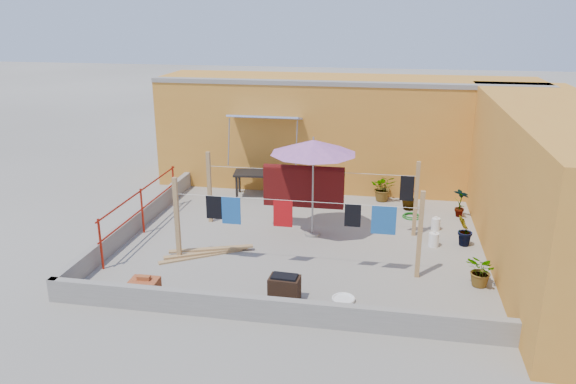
{
  "coord_description": "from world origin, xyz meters",
  "views": [
    {
      "loc": [
        1.79,
        -11.84,
        5.11
      ],
      "look_at": [
        -0.43,
        0.3,
        1.06
      ],
      "focal_mm": 35.0,
      "sensor_mm": 36.0,
      "label": 1
    }
  ],
  "objects_px": {
    "water_jug_b": "(434,240)",
    "plant_back_a": "(383,188)",
    "brazier": "(284,288)",
    "water_jug_a": "(436,224)",
    "white_basin": "(343,299)",
    "brick_stack": "(145,288)",
    "outdoor_table": "(261,174)",
    "green_hose": "(412,216)",
    "patio_umbrella": "(313,147)"
  },
  "relations": [
    {
      "from": "water_jug_b",
      "to": "water_jug_a",
      "type": "bearing_deg",
      "value": 83.92
    },
    {
      "from": "green_hose",
      "to": "plant_back_a",
      "type": "xyz_separation_m",
      "value": [
        -0.76,
        1.19,
        0.34
      ]
    },
    {
      "from": "patio_umbrella",
      "to": "water_jug_a",
      "type": "distance_m",
      "value": 3.62
    },
    {
      "from": "water_jug_b",
      "to": "plant_back_a",
      "type": "relative_size",
      "value": 0.48
    },
    {
      "from": "white_basin",
      "to": "water_jug_a",
      "type": "relative_size",
      "value": 1.28
    },
    {
      "from": "green_hose",
      "to": "brazier",
      "type": "bearing_deg",
      "value": -116.63
    },
    {
      "from": "outdoor_table",
      "to": "water_jug_b",
      "type": "bearing_deg",
      "value": -31.18
    },
    {
      "from": "brick_stack",
      "to": "white_basin",
      "type": "bearing_deg",
      "value": 8.55
    },
    {
      "from": "outdoor_table",
      "to": "brazier",
      "type": "xyz_separation_m",
      "value": [
        1.79,
        -5.83,
        -0.39
      ]
    },
    {
      "from": "outdoor_table",
      "to": "water_jug_a",
      "type": "xyz_separation_m",
      "value": [
        4.75,
        -1.77,
        -0.48
      ]
    },
    {
      "from": "brick_stack",
      "to": "brazier",
      "type": "xyz_separation_m",
      "value": [
        2.55,
        0.39,
        0.05
      ]
    },
    {
      "from": "outdoor_table",
      "to": "white_basin",
      "type": "relative_size",
      "value": 3.66
    },
    {
      "from": "patio_umbrella",
      "to": "brick_stack",
      "type": "bearing_deg",
      "value": -126.34
    },
    {
      "from": "outdoor_table",
      "to": "green_hose",
      "type": "relative_size",
      "value": 3.24
    },
    {
      "from": "outdoor_table",
      "to": "plant_back_a",
      "type": "height_order",
      "value": "plant_back_a"
    },
    {
      "from": "brazier",
      "to": "white_basin",
      "type": "bearing_deg",
      "value": 8.41
    },
    {
      "from": "patio_umbrella",
      "to": "outdoor_table",
      "type": "distance_m",
      "value": 3.57
    },
    {
      "from": "water_jug_a",
      "to": "green_hose",
      "type": "distance_m",
      "value": 0.94
    },
    {
      "from": "patio_umbrella",
      "to": "green_hose",
      "type": "height_order",
      "value": "patio_umbrella"
    },
    {
      "from": "white_basin",
      "to": "water_jug_a",
      "type": "xyz_separation_m",
      "value": [
        1.89,
        3.9,
        0.11
      ]
    },
    {
      "from": "water_jug_a",
      "to": "green_hose",
      "type": "relative_size",
      "value": 0.69
    },
    {
      "from": "outdoor_table",
      "to": "green_hose",
      "type": "xyz_separation_m",
      "value": [
        4.21,
        -1.01,
        -0.6
      ]
    },
    {
      "from": "brick_stack",
      "to": "water_jug_a",
      "type": "distance_m",
      "value": 7.08
    },
    {
      "from": "outdoor_table",
      "to": "green_hose",
      "type": "height_order",
      "value": "outdoor_table"
    },
    {
      "from": "white_basin",
      "to": "water_jug_a",
      "type": "height_order",
      "value": "water_jug_a"
    },
    {
      "from": "water_jug_a",
      "to": "green_hose",
      "type": "bearing_deg",
      "value": 125.54
    },
    {
      "from": "water_jug_b",
      "to": "plant_back_a",
      "type": "distance_m",
      "value": 3.22
    },
    {
      "from": "white_basin",
      "to": "green_hose",
      "type": "height_order",
      "value": "white_basin"
    },
    {
      "from": "brick_stack",
      "to": "water_jug_b",
      "type": "height_order",
      "value": "brick_stack"
    },
    {
      "from": "brick_stack",
      "to": "plant_back_a",
      "type": "bearing_deg",
      "value": 56.64
    },
    {
      "from": "water_jug_a",
      "to": "plant_back_a",
      "type": "height_order",
      "value": "plant_back_a"
    },
    {
      "from": "brick_stack",
      "to": "water_jug_b",
      "type": "distance_m",
      "value": 6.39
    },
    {
      "from": "green_hose",
      "to": "patio_umbrella",
      "type": "bearing_deg",
      "value": -144.99
    },
    {
      "from": "brick_stack",
      "to": "white_basin",
      "type": "xyz_separation_m",
      "value": [
        3.62,
        0.54,
        -0.16
      ]
    },
    {
      "from": "white_basin",
      "to": "plant_back_a",
      "type": "distance_m",
      "value": 5.89
    },
    {
      "from": "patio_umbrella",
      "to": "white_basin",
      "type": "height_order",
      "value": "patio_umbrella"
    },
    {
      "from": "patio_umbrella",
      "to": "water_jug_a",
      "type": "bearing_deg",
      "value": 17.01
    },
    {
      "from": "white_basin",
      "to": "green_hose",
      "type": "distance_m",
      "value": 4.85
    },
    {
      "from": "brick_stack",
      "to": "white_basin",
      "type": "relative_size",
      "value": 1.23
    },
    {
      "from": "green_hose",
      "to": "plant_back_a",
      "type": "relative_size",
      "value": 0.65
    },
    {
      "from": "outdoor_table",
      "to": "brazier",
      "type": "bearing_deg",
      "value": -72.95
    },
    {
      "from": "brazier",
      "to": "white_basin",
      "type": "relative_size",
      "value": 1.33
    },
    {
      "from": "green_hose",
      "to": "water_jug_b",
      "type": "bearing_deg",
      "value": -76.42
    },
    {
      "from": "white_basin",
      "to": "brazier",
      "type": "bearing_deg",
      "value": -171.59
    },
    {
      "from": "brazier",
      "to": "water_jug_a",
      "type": "bearing_deg",
      "value": 53.9
    },
    {
      "from": "outdoor_table",
      "to": "patio_umbrella",
      "type": "bearing_deg",
      "value": -55.08
    },
    {
      "from": "water_jug_a",
      "to": "brazier",
      "type": "bearing_deg",
      "value": -126.1
    },
    {
      "from": "green_hose",
      "to": "brick_stack",
      "type": "bearing_deg",
      "value": -133.67
    },
    {
      "from": "brazier",
      "to": "outdoor_table",
      "type": "bearing_deg",
      "value": 107.05
    },
    {
      "from": "patio_umbrella",
      "to": "plant_back_a",
      "type": "xyz_separation_m",
      "value": [
        1.59,
        2.84,
        -1.76
      ]
    }
  ]
}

